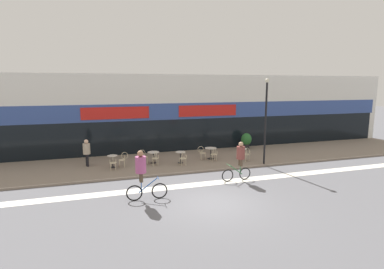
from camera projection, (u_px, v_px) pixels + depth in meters
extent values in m
plane|color=#5B5B60|center=(214.00, 203.00, 12.91)|extent=(120.00, 120.00, 0.00)
cube|color=gray|center=(173.00, 161.00, 19.73)|extent=(40.00, 5.50, 0.12)
cube|color=silver|center=(159.00, 112.00, 23.73)|extent=(40.00, 4.00, 5.81)
cube|color=black|center=(164.00, 136.00, 22.14)|extent=(38.80, 0.10, 2.40)
cube|color=#334C93|center=(164.00, 112.00, 21.86)|extent=(39.20, 0.14, 1.20)
cube|color=red|center=(116.00, 113.00, 20.79)|extent=(4.62, 0.08, 0.84)
cube|color=red|center=(208.00, 111.00, 22.80)|extent=(4.62, 0.08, 0.84)
cube|color=silver|center=(196.00, 185.00, 15.31)|extent=(36.00, 0.70, 0.01)
cylinder|color=black|center=(113.00, 167.00, 18.06)|extent=(0.33, 0.33, 0.02)
cylinder|color=black|center=(113.00, 162.00, 18.00)|extent=(0.07, 0.07, 0.72)
cylinder|color=silver|center=(112.00, 156.00, 17.94)|extent=(0.60, 0.60, 0.02)
cylinder|color=black|center=(154.00, 163.00, 19.12)|extent=(0.41, 0.41, 0.02)
cylinder|color=black|center=(154.00, 158.00, 19.06)|extent=(0.07, 0.07, 0.70)
cylinder|color=silver|center=(153.00, 152.00, 19.00)|extent=(0.75, 0.75, 0.02)
cylinder|color=black|center=(181.00, 163.00, 19.13)|extent=(0.36, 0.36, 0.02)
cylinder|color=black|center=(181.00, 158.00, 19.08)|extent=(0.07, 0.07, 0.70)
cylinder|color=silver|center=(181.00, 152.00, 19.02)|extent=(0.65, 0.65, 0.02)
cylinder|color=black|center=(211.00, 159.00, 20.22)|extent=(0.44, 0.44, 0.02)
cylinder|color=black|center=(211.00, 154.00, 20.16)|extent=(0.07, 0.07, 0.72)
cylinder|color=silver|center=(211.00, 148.00, 20.10)|extent=(0.80, 0.80, 0.02)
cylinder|color=black|center=(242.00, 159.00, 20.17)|extent=(0.33, 0.33, 0.02)
cylinder|color=black|center=(242.00, 154.00, 20.12)|extent=(0.07, 0.07, 0.69)
cylinder|color=silver|center=(243.00, 149.00, 20.06)|extent=(0.61, 0.61, 0.02)
cylinder|color=beige|center=(113.00, 163.00, 17.47)|extent=(0.42, 0.42, 0.03)
cylinder|color=beige|center=(111.00, 166.00, 17.61)|extent=(0.03, 0.03, 0.42)
cylinder|color=beige|center=(116.00, 166.00, 17.68)|extent=(0.03, 0.03, 0.42)
cylinder|color=beige|center=(111.00, 167.00, 17.34)|extent=(0.03, 0.03, 0.42)
cylinder|color=beige|center=(116.00, 167.00, 17.41)|extent=(0.03, 0.03, 0.42)
torus|color=beige|center=(113.00, 159.00, 17.27)|extent=(0.05, 0.41, 0.41)
cylinder|color=beige|center=(110.00, 162.00, 17.25)|extent=(0.03, 0.03, 0.23)
cylinder|color=beige|center=(116.00, 161.00, 17.33)|extent=(0.03, 0.03, 0.23)
cylinder|color=beige|center=(122.00, 160.00, 18.15)|extent=(0.41, 0.41, 0.03)
cylinder|color=beige|center=(120.00, 164.00, 18.02)|extent=(0.03, 0.03, 0.42)
cylinder|color=beige|center=(120.00, 163.00, 18.28)|extent=(0.03, 0.03, 0.42)
cylinder|color=beige|center=(125.00, 164.00, 18.10)|extent=(0.03, 0.03, 0.42)
cylinder|color=beige|center=(124.00, 163.00, 18.36)|extent=(0.03, 0.03, 0.42)
torus|color=beige|center=(125.00, 155.00, 18.16)|extent=(0.41, 0.04, 0.41)
cylinder|color=beige|center=(125.00, 158.00, 18.02)|extent=(0.03, 0.03, 0.23)
cylinder|color=beige|center=(125.00, 157.00, 18.34)|extent=(0.03, 0.03, 0.23)
cylinder|color=beige|center=(155.00, 158.00, 18.53)|extent=(0.45, 0.45, 0.03)
cylinder|color=beige|center=(152.00, 162.00, 18.63)|extent=(0.03, 0.03, 0.42)
cylinder|color=beige|center=(157.00, 161.00, 18.75)|extent=(0.03, 0.03, 0.42)
cylinder|color=beige|center=(154.00, 163.00, 18.38)|extent=(0.03, 0.03, 0.42)
cylinder|color=beige|center=(158.00, 162.00, 18.50)|extent=(0.03, 0.03, 0.42)
torus|color=beige|center=(156.00, 155.00, 18.33)|extent=(0.08, 0.41, 0.41)
cylinder|color=beige|center=(153.00, 157.00, 18.29)|extent=(0.03, 0.03, 0.23)
cylinder|color=beige|center=(159.00, 157.00, 18.43)|extent=(0.03, 0.03, 0.23)
cylinder|color=beige|center=(145.00, 157.00, 18.88)|extent=(0.44, 0.44, 0.03)
cylinder|color=beige|center=(147.00, 160.00, 19.08)|extent=(0.03, 0.03, 0.42)
cylinder|color=beige|center=(147.00, 161.00, 18.81)|extent=(0.03, 0.03, 0.42)
cylinder|color=beige|center=(143.00, 160.00, 19.03)|extent=(0.03, 0.03, 0.42)
cylinder|color=beige|center=(143.00, 161.00, 18.76)|extent=(0.03, 0.03, 0.42)
torus|color=beige|center=(142.00, 153.00, 18.81)|extent=(0.41, 0.07, 0.41)
cylinder|color=beige|center=(142.00, 155.00, 19.00)|extent=(0.03, 0.03, 0.23)
cylinder|color=beige|center=(142.00, 156.00, 18.67)|extent=(0.03, 0.03, 0.23)
cylinder|color=beige|center=(183.00, 158.00, 18.55)|extent=(0.45, 0.45, 0.03)
cylinder|color=beige|center=(180.00, 162.00, 18.65)|extent=(0.03, 0.03, 0.42)
cylinder|color=beige|center=(184.00, 161.00, 18.77)|extent=(0.03, 0.03, 0.42)
cylinder|color=beige|center=(182.00, 163.00, 18.40)|extent=(0.03, 0.03, 0.42)
cylinder|color=beige|center=(186.00, 162.00, 18.52)|extent=(0.03, 0.03, 0.42)
torus|color=beige|center=(184.00, 155.00, 18.35)|extent=(0.08, 0.41, 0.41)
cylinder|color=beige|center=(181.00, 157.00, 18.30)|extent=(0.03, 0.03, 0.23)
cylinder|color=beige|center=(186.00, 157.00, 18.44)|extent=(0.03, 0.03, 0.23)
cylinder|color=beige|center=(214.00, 154.00, 19.63)|extent=(0.41, 0.41, 0.03)
cylinder|color=beige|center=(211.00, 157.00, 19.76)|extent=(0.03, 0.03, 0.42)
cylinder|color=beige|center=(215.00, 157.00, 19.85)|extent=(0.03, 0.03, 0.42)
cylinder|color=beige|center=(212.00, 158.00, 19.49)|extent=(0.03, 0.03, 0.42)
cylinder|color=beige|center=(216.00, 158.00, 19.58)|extent=(0.03, 0.03, 0.42)
torus|color=beige|center=(215.00, 151.00, 19.43)|extent=(0.04, 0.41, 0.41)
cylinder|color=beige|center=(212.00, 153.00, 19.40)|extent=(0.03, 0.03, 0.23)
cylinder|color=beige|center=(217.00, 153.00, 19.51)|extent=(0.03, 0.03, 0.23)
cylinder|color=beige|center=(203.00, 153.00, 19.99)|extent=(0.40, 0.40, 0.03)
cylinder|color=beige|center=(204.00, 156.00, 20.20)|extent=(0.03, 0.03, 0.42)
cylinder|color=beige|center=(206.00, 157.00, 19.93)|extent=(0.03, 0.03, 0.42)
cylinder|color=beige|center=(200.00, 156.00, 20.12)|extent=(0.03, 0.03, 0.42)
cylinder|color=beige|center=(202.00, 157.00, 19.85)|extent=(0.03, 0.03, 0.42)
torus|color=beige|center=(201.00, 149.00, 19.90)|extent=(0.41, 0.03, 0.41)
cylinder|color=beige|center=(200.00, 151.00, 20.08)|extent=(0.03, 0.03, 0.23)
cylinder|color=beige|center=(201.00, 152.00, 19.76)|extent=(0.03, 0.03, 0.23)
cylinder|color=beige|center=(246.00, 154.00, 19.58)|extent=(0.43, 0.43, 0.03)
cylinder|color=beige|center=(243.00, 157.00, 19.70)|extent=(0.03, 0.03, 0.42)
cylinder|color=beige|center=(247.00, 157.00, 19.80)|extent=(0.03, 0.03, 0.42)
cylinder|color=beige|center=(245.00, 158.00, 19.44)|extent=(0.03, 0.03, 0.42)
cylinder|color=beige|center=(249.00, 158.00, 19.54)|extent=(0.03, 0.03, 0.42)
torus|color=beige|center=(248.00, 151.00, 19.38)|extent=(0.05, 0.41, 0.41)
cylinder|color=beige|center=(245.00, 153.00, 19.34)|extent=(0.03, 0.03, 0.23)
cylinder|color=beige|center=(250.00, 153.00, 19.47)|extent=(0.03, 0.03, 0.23)
cylinder|color=#232326|center=(246.00, 146.00, 23.32)|extent=(0.50, 0.50, 0.42)
ellipsoid|color=#28662D|center=(246.00, 139.00, 23.23)|extent=(0.80, 0.80, 0.96)
cylinder|color=black|center=(265.00, 124.00, 18.52)|extent=(0.12, 0.12, 5.11)
sphere|color=beige|center=(267.00, 81.00, 18.09)|extent=(0.26, 0.26, 0.26)
torus|color=black|center=(160.00, 191.00, 13.41)|extent=(0.72, 0.09, 0.72)
torus|color=black|center=(134.00, 193.00, 13.13)|extent=(0.72, 0.09, 0.72)
cylinder|color=#23519E|center=(148.00, 185.00, 13.23)|extent=(0.86, 0.08, 0.65)
cylinder|color=#23519E|center=(141.00, 187.00, 13.17)|extent=(0.04, 0.04, 0.50)
cylinder|color=#23519E|center=(158.00, 178.00, 13.29)|extent=(0.05, 0.48, 0.03)
cylinder|color=#4C3D2D|center=(141.00, 177.00, 13.18)|extent=(0.17, 0.17, 0.40)
cylinder|color=#4C3D2D|center=(141.00, 178.00, 13.01)|extent=(0.17, 0.17, 0.40)
cylinder|color=#A84C7F|center=(141.00, 165.00, 13.00)|extent=(0.49, 0.49, 0.72)
sphere|color=#9E7051|center=(140.00, 154.00, 12.92)|extent=(0.27, 0.27, 0.27)
torus|color=black|center=(228.00, 176.00, 15.75)|extent=(0.67, 0.08, 0.67)
torus|color=black|center=(245.00, 174.00, 16.10)|extent=(0.67, 0.08, 0.67)
cylinder|color=#2D753D|center=(236.00, 170.00, 15.86)|extent=(0.80, 0.08, 0.60)
cylinder|color=#2D753D|center=(240.00, 170.00, 15.96)|extent=(0.04, 0.04, 0.47)
cylinder|color=#2D753D|center=(229.00, 165.00, 15.67)|extent=(0.05, 0.48, 0.03)
cylinder|color=#4C3D2D|center=(241.00, 163.00, 15.82)|extent=(0.16, 0.16, 0.37)
cylinder|color=#4C3D2D|center=(240.00, 162.00, 15.97)|extent=(0.16, 0.16, 0.37)
cylinder|color=brown|center=(241.00, 153.00, 15.81)|extent=(0.46, 0.46, 0.67)
sphere|color=tan|center=(241.00, 144.00, 15.73)|extent=(0.25, 0.25, 0.25)
cylinder|color=black|center=(88.00, 160.00, 18.27)|extent=(0.18, 0.18, 0.76)
cylinder|color=black|center=(87.00, 160.00, 18.41)|extent=(0.18, 0.18, 0.76)
cylinder|color=#B2A38E|center=(87.00, 149.00, 18.22)|extent=(0.52, 0.52, 0.66)
sphere|color=beige|center=(86.00, 142.00, 18.15)|extent=(0.25, 0.25, 0.25)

